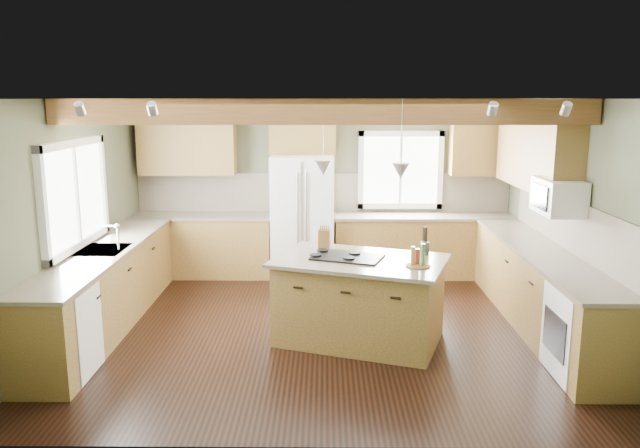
{
  "coord_description": "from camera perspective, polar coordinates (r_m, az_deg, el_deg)",
  "views": [
    {
      "loc": [
        0.03,
        -6.8,
        2.61
      ],
      "look_at": [
        -0.03,
        0.3,
        1.17
      ],
      "focal_mm": 35.0,
      "sensor_mm": 36.0,
      "label": 1
    }
  ],
  "objects": [
    {
      "name": "upper_cab_right",
      "position": [
        8.16,
        19.17,
        6.21
      ],
      "size": [
        0.35,
        2.2,
        0.9
      ],
      "primitive_type": "cube",
      "color": "brown",
      "rests_on": "wall_right"
    },
    {
      "name": "oven",
      "position": [
        6.46,
        23.2,
        -9.23
      ],
      "size": [
        0.6,
        0.72,
        0.84
      ],
      "primitive_type": "cube",
      "color": "white",
      "rests_on": "floor"
    },
    {
      "name": "counter_right",
      "position": [
        7.49,
        19.78,
        -2.42
      ],
      "size": [
        0.64,
        3.74,
        0.04
      ],
      "primitive_type": "cube",
      "color": "#4C4437",
      "rests_on": "base_cab_right"
    },
    {
      "name": "wall_right",
      "position": [
        7.46,
        22.28,
        0.5
      ],
      "size": [
        0.0,
        5.0,
        5.0
      ],
      "primitive_type": "plane",
      "rotation": [
        1.57,
        0.0,
        -1.57
      ],
      "color": "#494F38",
      "rests_on": "ground"
    },
    {
      "name": "base_cab_right",
      "position": [
        7.6,
        19.54,
        -5.79
      ],
      "size": [
        0.6,
        3.7,
        0.88
      ],
      "primitive_type": "cube",
      "color": "brown",
      "rests_on": "floor"
    },
    {
      "name": "island_top",
      "position": [
        6.68,
        3.68,
        -3.37
      ],
      "size": [
        2.05,
        1.65,
        0.04
      ],
      "primitive_type": "cube",
      "rotation": [
        0.0,
        0.0,
        -0.33
      ],
      "color": "#4C4437",
      "rests_on": "island"
    },
    {
      "name": "faucet",
      "position": [
        7.41,
        -17.99,
        -1.24
      ],
      "size": [
        0.02,
        0.02,
        0.28
      ],
      "primitive_type": "cylinder",
      "color": "#B2B2B7",
      "rests_on": "sink"
    },
    {
      "name": "island",
      "position": [
        6.81,
        3.63,
        -7.11
      ],
      "size": [
        1.91,
        1.51,
        0.88
      ],
      "primitive_type": "cube",
      "rotation": [
        0.0,
        0.0,
        -0.33
      ],
      "color": "brown",
      "rests_on": "floor"
    },
    {
      "name": "upper_cab_over_fridge",
      "position": [
        9.15,
        -1.59,
        8.59
      ],
      "size": [
        0.96,
        0.35,
        0.7
      ],
      "primitive_type": "cube",
      "color": "brown",
      "rests_on": "wall_back"
    },
    {
      "name": "knife_block",
      "position": [
        7.11,
        0.4,
        -1.37
      ],
      "size": [
        0.14,
        0.12,
        0.22
      ],
      "primitive_type": "cube",
      "rotation": [
        0.0,
        0.0,
        -0.17
      ],
      "color": "brown",
      "rests_on": "island_top"
    },
    {
      "name": "floor",
      "position": [
        7.29,
        0.24,
        -9.51
      ],
      "size": [
        5.6,
        5.6,
        0.0
      ],
      "primitive_type": "plane",
      "color": "black",
      "rests_on": "ground"
    },
    {
      "name": "soffit_trim",
      "position": [
        9.21,
        0.32,
        11.04
      ],
      "size": [
        5.55,
        0.2,
        0.1
      ],
      "primitive_type": "cube",
      "color": "#533517",
      "rests_on": "ceiling"
    },
    {
      "name": "pendant_right",
      "position": [
        6.4,
        7.39,
        4.83
      ],
      "size": [
        0.18,
        0.18,
        0.16
      ],
      "primitive_type": "cone",
      "rotation": [
        3.14,
        0.0,
        0.0
      ],
      "color": "#B2B2B7",
      "rests_on": "ceiling"
    },
    {
      "name": "upper_cab_back_left",
      "position": [
        9.37,
        -12.04,
        7.19
      ],
      "size": [
        1.4,
        0.35,
        0.9
      ],
      "primitive_type": "cube",
      "color": "brown",
      "rests_on": "wall_back"
    },
    {
      "name": "wall_left",
      "position": [
        7.48,
        -21.72,
        0.57
      ],
      "size": [
        0.0,
        5.0,
        5.0
      ],
      "primitive_type": "plane",
      "rotation": [
        1.57,
        0.0,
        1.57
      ],
      "color": "#494F38",
      "rests_on": "ground"
    },
    {
      "name": "bottle_tray",
      "position": [
        6.42,
        8.97,
        -2.88
      ],
      "size": [
        0.35,
        0.35,
        0.23
      ],
      "primitive_type": null,
      "rotation": [
        0.0,
        0.0,
        -0.64
      ],
      "color": "brown",
      "rests_on": "island_top"
    },
    {
      "name": "ceiling_beam",
      "position": [
        6.45,
        0.25,
        10.23
      ],
      "size": [
        5.55,
        0.26,
        0.26
      ],
      "primitive_type": "cube",
      "color": "#533517",
      "rests_on": "ceiling"
    },
    {
      "name": "base_cab_back_left",
      "position": [
        9.44,
        -10.64,
        -2.01
      ],
      "size": [
        2.02,
        0.6,
        0.88
      ],
      "primitive_type": "cube",
      "color": "brown",
      "rests_on": "floor"
    },
    {
      "name": "sink",
      "position": [
        7.5,
        -19.23,
        -2.31
      ],
      "size": [
        0.5,
        0.65,
        0.03
      ],
      "primitive_type": "cube",
      "color": "#262628",
      "rests_on": "counter_left"
    },
    {
      "name": "refrigerator",
      "position": [
        9.09,
        -1.59,
        0.64
      ],
      "size": [
        0.9,
        0.74,
        1.8
      ],
      "primitive_type": "cube",
      "color": "white",
      "rests_on": "floor"
    },
    {
      "name": "microwave",
      "position": [
        7.3,
        20.97,
        2.36
      ],
      "size": [
        0.4,
        0.7,
        0.38
      ],
      "primitive_type": "cube",
      "color": "white",
      "rests_on": "wall_right"
    },
    {
      "name": "dishwasher",
      "position": [
        6.48,
        -22.72,
        -9.13
      ],
      "size": [
        0.6,
        0.6,
        0.84
      ],
      "primitive_type": "cube",
      "color": "white",
      "rests_on": "floor"
    },
    {
      "name": "upper_cab_back_corner",
      "position": [
        9.43,
        14.54,
        7.1
      ],
      "size": [
        0.9,
        0.35,
        0.9
      ],
      "primitive_type": "cube",
      "color": "brown",
      "rests_on": "wall_back"
    },
    {
      "name": "pendant_left",
      "position": [
        6.63,
        0.31,
        5.15
      ],
      "size": [
        0.18,
        0.18,
        0.16
      ],
      "primitive_type": "cone",
      "rotation": [
        3.14,
        0.0,
        0.0
      ],
      "color": "#B2B2B7",
      "rests_on": "ceiling"
    },
    {
      "name": "window_back",
      "position": [
        9.41,
        7.36,
        4.92
      ],
      "size": [
        1.1,
        0.04,
        1.0
      ],
      "primitive_type": "cube",
      "color": "white",
      "rests_on": "wall_back"
    },
    {
      "name": "utensil_crock",
      "position": [
        6.93,
        9.53,
        -2.21
      ],
      "size": [
        0.14,
        0.14,
        0.14
      ],
      "primitive_type": "cylinder",
      "rotation": [
        0.0,
        0.0,
        -0.46
      ],
      "color": "#473F39",
      "rests_on": "island_top"
    },
    {
      "name": "wall_back",
      "position": [
        9.4,
        0.31,
        3.47
      ],
      "size": [
        5.6,
        0.0,
        5.6
      ],
      "primitive_type": "plane",
      "rotation": [
        1.57,
        0.0,
        0.0
      ],
      "color": "#494F38",
      "rests_on": "ground"
    },
    {
      "name": "counter_back_left",
      "position": [
        9.34,
        -10.74,
        0.73
      ],
      "size": [
        2.06,
        0.64,
        0.04
      ],
      "primitive_type": "cube",
      "color": "#4C4437",
      "rests_on": "base_cab_back_left"
    },
    {
      "name": "ceiling",
      "position": [
        6.8,
        0.26,
        11.39
      ],
      "size": [
        5.6,
        5.6,
        0.0
      ],
      "primitive_type": "plane",
      "rotation": [
        3.14,
        0.0,
        0.0
      ],
      "color": "silver",
      "rests_on": "wall_back"
    },
    {
      "name": "base_cab_left",
      "position": [
        7.62,
        -19.0,
        -5.71
      ],
      "size": [
        0.6,
        3.7,
        0.88
      ],
      "primitive_type": "cube",
      "color": "brown",
      "rests_on": "floor"
    },
    {
      "name": "base_cab_back_right",
      "position": [
        9.38,
        9.45,
        -2.06
      ],
      "size": [
        2.62,
        0.6,
        0.88
      ],
      "primitive_type": "cube",
      "color": "brown",
      "rests_on": "floor"
    },
    {
      "name": "backsplash_right",
      "position": [
        7.52,
        21.99,
        -0.1
      ],
      "size": [
        0.03,
        3.7,
        0.58
      ],
      "primitive_type": "cube",
      "color": "brown",
      "rests_on": "wall_right"
    },
    {
      "name": "backsplash_back",
      "position": [
        9.39,
        0.31,
        2.91
      ],
      "size": [
        5.58,
        0.03,
        0.58
      ],
      "primitive_type": "cube",
      "color": "brown",
      "rests_on": "wall_back"
    },
    {
      "name": "counter_left",
      "position": [
        7.5,
        -19.23,
        -2.35
      ],
      "size": [
        0.64,
        3.74,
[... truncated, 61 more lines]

